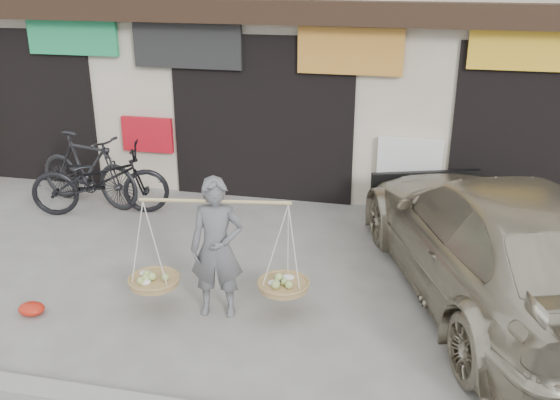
% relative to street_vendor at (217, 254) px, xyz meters
% --- Properties ---
extents(ground, '(70.00, 70.00, 0.00)m').
position_rel_street_vendor_xyz_m(ground, '(-0.41, 0.22, -0.75)').
color(ground, gray).
rests_on(ground, ground).
extents(street_vendor, '(2.02, 0.79, 1.63)m').
position_rel_street_vendor_xyz_m(street_vendor, '(0.00, 0.00, 0.00)').
color(street_vendor, '#5E5E62').
rests_on(street_vendor, ground).
extents(bike_0, '(2.25, 1.35, 1.12)m').
position_rel_street_vendor_xyz_m(bike_0, '(-2.73, 2.46, -0.19)').
color(bike_0, black).
rests_on(bike_0, ground).
extents(bike_1, '(2.09, 1.06, 1.21)m').
position_rel_street_vendor_xyz_m(bike_1, '(-3.11, 2.79, -0.15)').
color(bike_1, black).
rests_on(bike_1, ground).
extents(suv, '(3.71, 5.62, 1.51)m').
position_rel_street_vendor_xyz_m(suv, '(3.07, 1.02, 0.00)').
color(suv, '#B1A68E').
rests_on(suv, ground).
extents(red_bag, '(0.31, 0.25, 0.14)m').
position_rel_street_vendor_xyz_m(red_bag, '(-2.09, -0.50, -0.68)').
color(red_bag, red).
rests_on(red_bag, ground).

